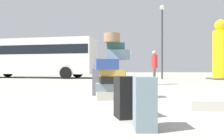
# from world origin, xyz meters

# --- Properties ---
(ground_plane) EXTENTS (80.00, 80.00, 0.00)m
(ground_plane) POSITION_xyz_m (0.00, 0.00, 0.00)
(ground_plane) COLOR #ADA89E
(suitcase_tower) EXTENTS (0.93, 0.71, 1.63)m
(suitcase_tower) POSITION_xyz_m (0.31, -0.07, 0.66)
(suitcase_tower) COLOR beige
(suitcase_tower) RESTS_ON ground
(suitcase_cream_right_side) EXTENTS (0.77, 0.39, 0.18)m
(suitcase_cream_right_side) POSITION_xyz_m (2.07, -1.47, 0.09)
(suitcase_cream_right_side) COLOR beige
(suitcase_cream_right_side) RESTS_ON ground
(suitcase_slate_behind_tower) EXTENTS (0.26, 0.35, 0.65)m
(suitcase_slate_behind_tower) POSITION_xyz_m (0.68, -2.66, 0.33)
(suitcase_slate_behind_tower) COLOR gray
(suitcase_slate_behind_tower) RESTS_ON ground
(suitcase_charcoal_left_side) EXTENTS (0.35, 0.45, 0.74)m
(suitcase_charcoal_left_side) POSITION_xyz_m (-0.09, 0.76, 0.37)
(suitcase_charcoal_left_side) COLOR #4C4C51
(suitcase_charcoal_left_side) RESTS_ON ground
(suitcase_teal_upright_blue) EXTENTS (0.64, 0.58, 0.25)m
(suitcase_teal_upright_blue) POSITION_xyz_m (0.67, 0.99, 0.12)
(suitcase_teal_upright_blue) COLOR #26594C
(suitcase_teal_upright_blue) RESTS_ON ground
(suitcase_black_foreground_far) EXTENTS (0.35, 0.40, 0.64)m
(suitcase_black_foreground_far) POSITION_xyz_m (0.48, -2.02, 0.32)
(suitcase_black_foreground_far) COLOR black
(suitcase_black_foreground_far) RESTS_ON ground
(person_bearded_onlooker) EXTENTS (0.30, 0.33, 1.62)m
(person_bearded_onlooker) POSITION_xyz_m (2.32, 4.70, 0.96)
(person_bearded_onlooker) COLOR brown
(person_bearded_onlooker) RESTS_ON ground
(yellow_dummy_statue) EXTENTS (1.44, 1.44, 4.24)m
(yellow_dummy_statue) POSITION_xyz_m (8.01, 9.57, 1.89)
(yellow_dummy_statue) COLOR yellow
(yellow_dummy_statue) RESTS_ON ground
(parked_bus) EXTENTS (10.73, 4.52, 3.15)m
(parked_bus) POSITION_xyz_m (-6.16, 12.31, 1.83)
(parked_bus) COLOR silver
(parked_bus) RESTS_ON ground
(lamp_post) EXTENTS (0.36, 0.36, 5.53)m
(lamp_post) POSITION_xyz_m (4.11, 10.52, 3.66)
(lamp_post) COLOR #333338
(lamp_post) RESTS_ON ground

